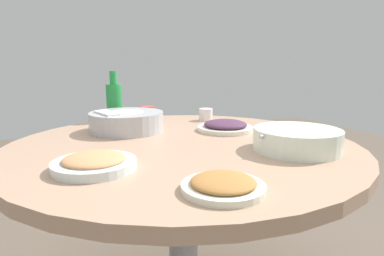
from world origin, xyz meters
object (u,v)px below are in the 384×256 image
(tea_cup_far, at_px, (147,113))
(dish_eggplant, at_px, (225,126))
(soup_bowl, at_px, (297,140))
(tea_cup_near, at_px, (206,115))
(green_bottle, at_px, (114,101))
(rice_bowl, at_px, (127,121))
(dish_tofu_braise, at_px, (223,185))
(dish_shrimp, at_px, (94,163))
(round_dining_table, at_px, (183,165))

(tea_cup_far, bearing_deg, dish_eggplant, 32.39)
(soup_bowl, xyz_separation_m, tea_cup_near, (-0.65, -0.03, -0.00))
(tea_cup_near, bearing_deg, green_bottle, -110.20)
(rice_bowl, distance_m, dish_tofu_braise, 0.75)
(tea_cup_near, bearing_deg, dish_eggplant, -6.63)
(tea_cup_far, bearing_deg, tea_cup_near, 66.91)
(rice_bowl, xyz_separation_m, tea_cup_near, (-0.11, 0.43, -0.01))
(green_bottle, bearing_deg, soup_bowl, 30.09)
(soup_bowl, relative_size, green_bottle, 1.26)
(tea_cup_near, bearing_deg, rice_bowl, -75.12)
(dish_tofu_braise, relative_size, green_bottle, 0.77)
(dish_tofu_braise, relative_size, tea_cup_near, 2.82)
(dish_shrimp, relative_size, dish_eggplant, 0.95)
(soup_bowl, bearing_deg, green_bottle, -149.91)
(rice_bowl, xyz_separation_m, dish_tofu_braise, (0.75, 0.07, -0.03))
(dish_eggplant, relative_size, tea_cup_far, 3.33)
(dish_tofu_braise, bearing_deg, dish_eggplant, 151.27)
(rice_bowl, bearing_deg, tea_cup_far, 146.69)
(rice_bowl, relative_size, green_bottle, 1.25)
(dish_shrimp, bearing_deg, green_bottle, 166.66)
(soup_bowl, bearing_deg, dish_shrimp, -94.90)
(dish_tofu_braise, distance_m, green_bottle, 1.03)
(dish_shrimp, height_order, tea_cup_near, tea_cup_near)
(tea_cup_far, bearing_deg, soup_bowl, 22.03)
(dish_tofu_braise, relative_size, tea_cup_far, 2.69)
(green_bottle, bearing_deg, rice_bowl, 1.20)
(soup_bowl, xyz_separation_m, dish_shrimp, (-0.06, -0.65, -0.02))
(tea_cup_far, bearing_deg, dish_tofu_braise, -4.74)
(soup_bowl, height_order, dish_tofu_braise, soup_bowl)
(soup_bowl, height_order, green_bottle, green_bottle)
(green_bottle, bearing_deg, tea_cup_near, 69.80)
(dish_tofu_braise, height_order, tea_cup_near, tea_cup_near)
(tea_cup_near, bearing_deg, round_dining_table, -35.24)
(rice_bowl, xyz_separation_m, green_bottle, (-0.27, -0.01, 0.06))
(dish_shrimp, bearing_deg, rice_bowl, 158.95)
(green_bottle, bearing_deg, round_dining_table, 16.19)
(round_dining_table, distance_m, dish_eggplant, 0.29)
(rice_bowl, relative_size, soup_bowl, 1.00)
(dish_eggplant, xyz_separation_m, tea_cup_near, (-0.27, 0.03, 0.01))
(dish_shrimp, bearing_deg, soup_bowl, 85.10)
(dish_tofu_braise, height_order, green_bottle, green_bottle)
(soup_bowl, bearing_deg, tea_cup_far, -157.97)
(round_dining_table, bearing_deg, tea_cup_near, 144.76)
(round_dining_table, bearing_deg, tea_cup_far, -179.85)
(round_dining_table, distance_m, dish_tofu_braise, 0.49)
(rice_bowl, relative_size, dish_eggplant, 1.30)
(dish_shrimp, bearing_deg, tea_cup_far, 154.65)
(rice_bowl, bearing_deg, dish_eggplant, 68.74)
(soup_bowl, xyz_separation_m, dish_eggplant, (-0.38, -0.06, -0.02))
(rice_bowl, height_order, dish_eggplant, rice_bowl)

